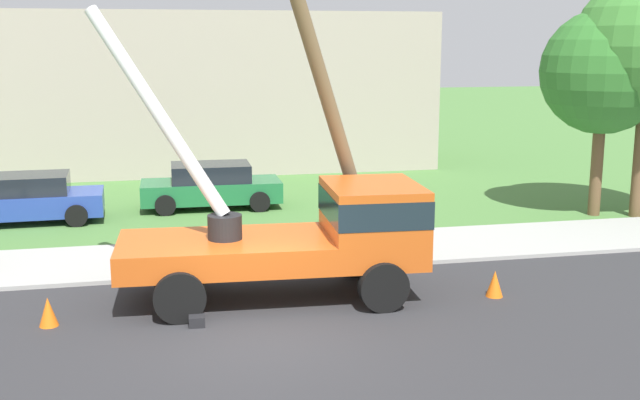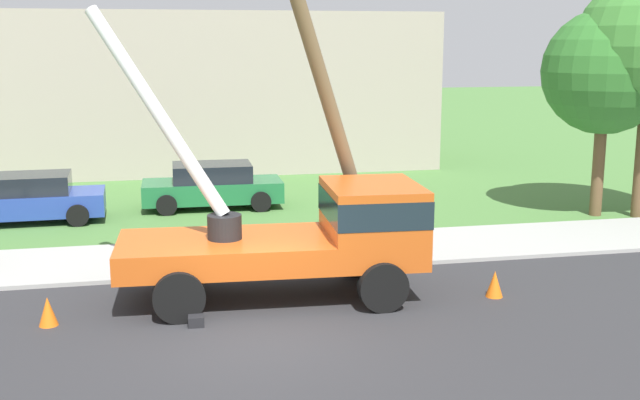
# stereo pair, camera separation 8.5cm
# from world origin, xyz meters

# --- Properties ---
(ground_plane) EXTENTS (120.00, 120.00, 0.00)m
(ground_plane) POSITION_xyz_m (0.00, 12.00, 0.00)
(ground_plane) COLOR #477538
(road_asphalt) EXTENTS (80.00, 7.56, 0.01)m
(road_asphalt) POSITION_xyz_m (0.00, 0.00, 0.00)
(road_asphalt) COLOR #2B2B2D
(road_asphalt) RESTS_ON ground
(sidewalk_strip) EXTENTS (80.00, 3.18, 0.10)m
(sidewalk_strip) POSITION_xyz_m (0.00, 5.37, 0.05)
(sidewalk_strip) COLOR #9E9E99
(sidewalk_strip) RESTS_ON ground
(utility_truck) EXTENTS (6.75, 3.21, 5.98)m
(utility_truck) POSITION_xyz_m (1.35, 2.15, 1.41)
(utility_truck) COLOR #C65119
(utility_truck) RESTS_ON ground
(leaning_utility_pole) EXTENTS (3.57, 2.37, 8.42)m
(leaning_utility_pole) POSITION_xyz_m (1.87, 3.38, 4.30)
(leaning_utility_pole) COLOR brown
(leaning_utility_pole) RESTS_ON ground
(traffic_cone_ahead) EXTENTS (0.36, 0.36, 0.56)m
(traffic_cone_ahead) POSITION_xyz_m (5.08, 1.25, 0.28)
(traffic_cone_ahead) COLOR orange
(traffic_cone_ahead) RESTS_ON ground
(traffic_cone_behind) EXTENTS (0.36, 0.36, 0.56)m
(traffic_cone_behind) POSITION_xyz_m (-3.85, 1.40, 0.28)
(traffic_cone_behind) COLOR orange
(traffic_cone_behind) RESTS_ON ground
(parked_sedan_blue) EXTENTS (4.45, 2.11, 1.42)m
(parked_sedan_blue) POSITION_xyz_m (-5.51, 10.54, 0.71)
(parked_sedan_blue) COLOR #263F99
(parked_sedan_blue) RESTS_ON ground
(parked_sedan_green) EXTENTS (4.44, 2.08, 1.42)m
(parked_sedan_green) POSITION_xyz_m (-0.02, 11.48, 0.71)
(parked_sedan_green) COLOR #1E6638
(parked_sedan_green) RESTS_ON ground
(roadside_tree_near) EXTENTS (3.72, 3.72, 6.22)m
(roadside_tree_near) POSITION_xyz_m (11.40, 7.92, 4.34)
(roadside_tree_near) COLOR brown
(roadside_tree_near) RESTS_ON ground
(lowrise_building_backdrop) EXTENTS (18.00, 6.00, 6.40)m
(lowrise_building_backdrop) POSITION_xyz_m (0.79, 20.15, 3.20)
(lowrise_building_backdrop) COLOR #A5998C
(lowrise_building_backdrop) RESTS_ON ground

